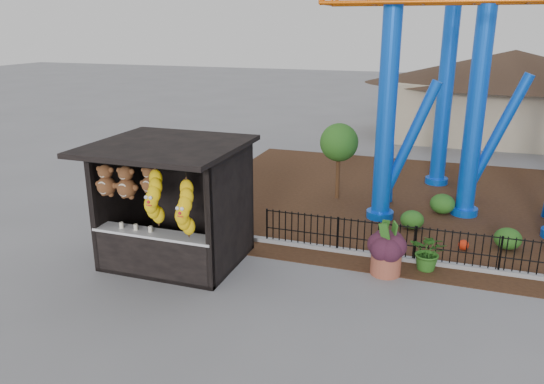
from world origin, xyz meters
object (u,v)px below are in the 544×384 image
(prize_booth, at_px, (170,207))
(roller_coaster, at_px, (528,2))
(potted_plant, at_px, (429,252))
(terracotta_planter, at_px, (386,262))

(prize_booth, bearing_deg, roller_coaster, 42.05)
(prize_booth, relative_size, roller_coaster, 0.32)
(potted_plant, bearing_deg, roller_coaster, 82.49)
(terracotta_planter, height_order, potted_plant, potted_plant)
(prize_booth, distance_m, terracotta_planter, 5.46)
(prize_booth, relative_size, potted_plant, 3.57)
(prize_booth, height_order, terracotta_planter, prize_booth)
(roller_coaster, distance_m, potted_plant, 8.37)
(terracotta_planter, bearing_deg, potted_plant, 30.16)
(prize_booth, distance_m, potted_plant, 6.48)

